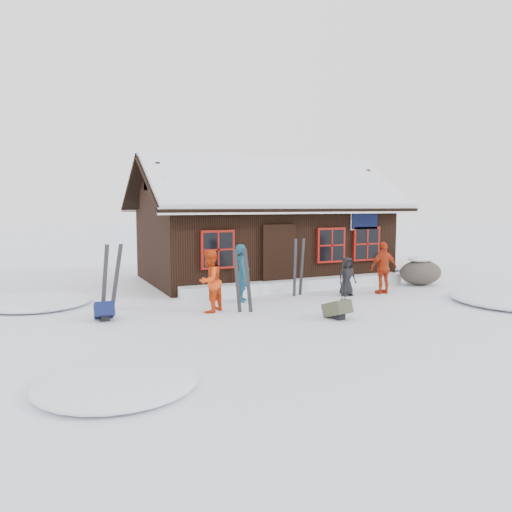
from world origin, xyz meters
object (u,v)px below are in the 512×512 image
at_px(skier_teal, 242,273).
at_px(ski_pair_left, 110,281).
at_px(skier_orange_left, 210,281).
at_px(ski_poles, 344,283).
at_px(backpack_olive, 337,312).
at_px(boulder, 421,272).
at_px(backpack_blue, 104,313).
at_px(skier_orange_right, 383,268).
at_px(skier_crouched, 347,276).

distance_m(skier_teal, ski_pair_left, 3.60).
distance_m(skier_orange_left, ski_poles, 3.77).
xyz_separation_m(skier_teal, ski_pair_left, (-3.57, -0.39, 0.05)).
bearing_deg(backpack_olive, ski_poles, 42.50).
bearing_deg(boulder, backpack_blue, -174.54).
distance_m(skier_orange_right, skier_crouched, 1.21).
xyz_separation_m(skier_teal, boulder, (6.51, 0.22, -0.35)).
bearing_deg(ski_pair_left, ski_poles, -28.21).
bearing_deg(skier_orange_right, backpack_olive, 36.39).
bearing_deg(skier_orange_left, skier_crouched, 148.21).
bearing_deg(skier_orange_left, skier_teal, 178.52).
xyz_separation_m(skier_teal, backpack_blue, (-3.78, -0.76, -0.63)).
xyz_separation_m(skier_orange_left, ski_poles, (3.74, -0.34, -0.24)).
bearing_deg(ski_poles, skier_orange_left, 174.87).
height_order(skier_teal, boulder, skier_teal).
relative_size(skier_orange_right, ski_poles, 1.36).
xyz_separation_m(boulder, ski_poles, (-4.04, -1.50, 0.10)).
relative_size(skier_teal, skier_crouched, 1.39).
relative_size(skier_orange_left, backpack_blue, 2.67).
distance_m(skier_crouched, ski_pair_left, 6.71).
bearing_deg(backpack_olive, skier_teal, 104.42).
bearing_deg(backpack_blue, skier_orange_right, 4.45).
relative_size(ski_poles, backpack_blue, 1.96).
height_order(skier_orange_left, backpack_olive, skier_orange_left).
distance_m(skier_teal, backpack_blue, 3.91).
bearing_deg(backpack_olive, boulder, 21.31).
relative_size(skier_teal, skier_orange_right, 1.01).
height_order(skier_teal, skier_orange_left, skier_teal).
height_order(skier_orange_left, backpack_blue, skier_orange_left).
height_order(skier_orange_right, backpack_olive, skier_orange_right).
xyz_separation_m(skier_crouched, ski_poles, (-0.65, -0.83, -0.04)).
bearing_deg(skier_teal, backpack_olive, -129.69).
height_order(skier_teal, backpack_olive, skier_teal).
relative_size(skier_orange_right, boulder, 1.05).
xyz_separation_m(skier_orange_right, ski_pair_left, (-7.88, 0.23, 0.06)).
relative_size(skier_crouched, backpack_blue, 1.95).
distance_m(skier_teal, backpack_olive, 3.16).
bearing_deg(ski_pair_left, boulder, -16.36).
relative_size(ski_poles, backpack_olive, 1.95).
xyz_separation_m(skier_orange_left, skier_crouched, (4.40, 0.49, -0.21)).
bearing_deg(skier_teal, backpack_blue, 128.52).
height_order(skier_crouched, ski_poles, skier_crouched).
distance_m(skier_orange_left, boulder, 7.88).
bearing_deg(skier_orange_right, skier_teal, -7.62).
relative_size(skier_teal, backpack_olive, 2.69).
bearing_deg(ski_pair_left, skier_teal, -13.56).
relative_size(skier_orange_right, backpack_blue, 2.68).
bearing_deg(ski_pair_left, skier_orange_right, -21.54).
bearing_deg(backpack_blue, boulder, 8.95).
distance_m(skier_orange_right, backpack_blue, 8.11).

